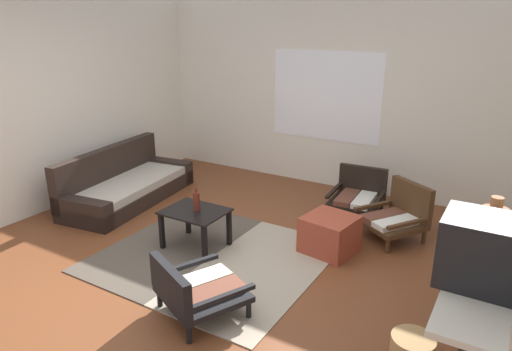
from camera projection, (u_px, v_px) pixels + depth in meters
The scene contains 15 objects.
ground_plane at pixel (196, 274), 4.33m from camera, with size 7.80×7.80×0.00m, color brown.
far_wall_with_window at pixel (327, 92), 6.39m from camera, with size 5.60×0.13×2.70m.
side_wall_left at pixel (31, 104), 5.45m from camera, with size 0.12×6.60×2.70m, color silver.
area_rug at pixel (213, 256), 4.65m from camera, with size 2.15×1.98×0.01m.
couch at pixel (126, 185), 6.08m from camera, with size 1.04×2.02×0.70m.
coffee_table at pixel (195, 218), 4.75m from camera, with size 0.64×0.51×0.42m.
armchair_by_window at pixel (358, 194), 5.71m from camera, with size 0.65×0.65×0.54m.
armchair_striped_foreground at pixel (195, 289), 3.65m from camera, with size 0.83×0.82×0.51m.
armchair_corner at pixel (398, 214), 5.00m from camera, with size 0.81×0.81×0.62m.
ottoman_orange at pixel (330, 234), 4.71m from camera, with size 0.49×0.49×0.39m, color #993D28.
console_shelf at pixel (482, 278), 2.96m from camera, with size 0.38×1.74×0.79m.
crt_television at pixel (485, 251), 2.68m from camera, with size 0.49×0.41×0.42m.
clay_vase at pixel (493, 223), 3.25m from camera, with size 0.19×0.19×0.33m.
glass_bottle at pixel (197, 201), 4.69m from camera, with size 0.07×0.07×0.26m.
wicker_basket at pixel (412, 351), 3.15m from camera, with size 0.30×0.30×0.23m, color #9E7A4C.
Camera 1 is at (2.45, -2.97, 2.28)m, focal length 31.90 mm.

